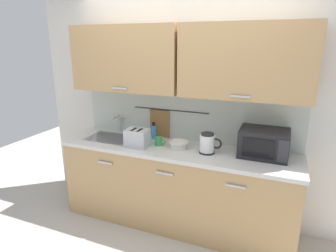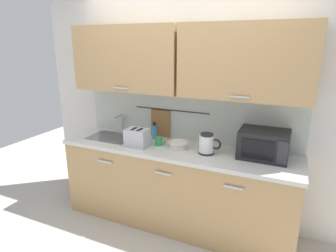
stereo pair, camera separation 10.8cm
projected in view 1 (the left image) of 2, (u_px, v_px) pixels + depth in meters
name	position (u px, v px, depth m)	size (l,w,h in m)	color
ground	(165.00, 237.00, 3.01)	(8.00, 8.00, 0.00)	#B7B2A8
counter_unit	(175.00, 185.00, 3.15)	(2.53, 0.64, 0.90)	tan
back_wall_assembly	(184.00, 86.00, 3.06)	(3.70, 0.41, 2.50)	silver
sink_faucet	(119.00, 121.00, 3.49)	(0.09, 0.17, 0.22)	#B2B5BA
microwave	(264.00, 143.00, 2.77)	(0.46, 0.35, 0.27)	black
electric_kettle	(208.00, 143.00, 2.86)	(0.23, 0.16, 0.21)	black
dish_soap_bottle	(154.00, 132.00, 3.29)	(0.06, 0.06, 0.20)	#3F8CD8
mug_near_sink	(159.00, 141.00, 3.08)	(0.12, 0.08, 0.09)	green
mixing_bowl	(179.00, 144.00, 3.00)	(0.21, 0.21, 0.08)	silver
toaster	(137.00, 138.00, 3.03)	(0.26, 0.17, 0.19)	#B7BABF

